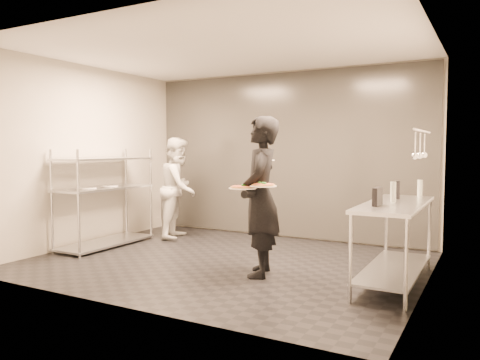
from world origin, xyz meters
The scene contains 13 objects.
room_shell centered at (0.00, 1.18, 1.40)m, with size 5.00×4.00×2.80m.
pass_rack centered at (-2.15, 0.00, 0.77)m, with size 0.60×1.60×1.50m.
prep_counter centered at (2.18, 0.00, 0.63)m, with size 0.60×1.80×0.92m.
utensil_rail centered at (2.43, 0.00, 1.55)m, with size 0.07×1.20×0.31m.
waiter centered at (0.70, -0.36, 0.95)m, with size 0.69×0.45×1.89m, color black.
chef centered at (-1.55, 1.10, 0.84)m, with size 0.82×0.64×1.69m, color silver.
pizza_plate_near centered at (0.58, -0.58, 1.07)m, with size 0.32×0.32×0.05m.
pizza_plate_far centered at (0.83, -0.55, 1.10)m, with size 0.30×0.30×0.05m.
salad_plate centered at (0.60, -0.08, 1.39)m, with size 0.29×0.29×0.07m.
pos_monitor centered at (2.06, -0.35, 1.01)m, with size 0.05×0.26×0.19m, color black.
bottle_green centered at (2.15, 0.03, 1.03)m, with size 0.06×0.06×0.23m, color gray.
bottle_clear centered at (2.33, 0.80, 1.02)m, with size 0.06×0.06×0.21m, color gray.
bottle_dark centered at (2.13, 0.38, 1.03)m, with size 0.06×0.06×0.21m, color black.
Camera 1 is at (3.12, -5.31, 1.53)m, focal length 35.00 mm.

